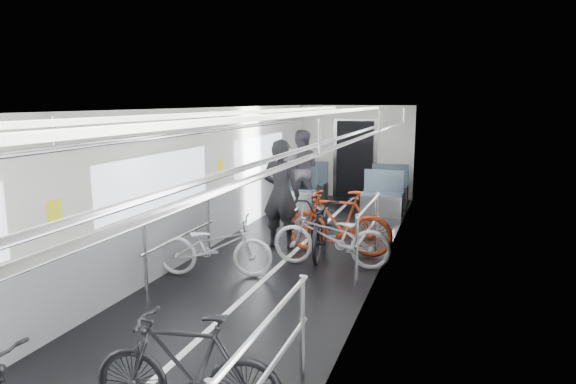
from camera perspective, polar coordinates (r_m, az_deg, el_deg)
name	(u,v)px	position (r m, az deg, el deg)	size (l,w,h in m)	color
car_shell	(295,186)	(8.50, 0.84, 0.73)	(3.02, 14.01, 2.41)	black
bike_left_far	(215,246)	(7.52, -8.14, -5.98)	(0.59, 1.68, 0.88)	silver
bike_right_near	(188,368)	(4.29, -11.06, -18.67)	(0.43, 1.53, 0.92)	black
bike_right_mid	(331,236)	(7.86, 4.83, -4.95)	(0.63, 1.81, 0.95)	#ABAAAF
bike_right_far	(339,222)	(8.50, 5.64, -3.35)	(0.51, 1.80, 1.08)	maroon
bike_aisle	(322,223)	(8.57, 3.75, -3.51)	(0.66, 1.89, 0.99)	black
person_standing	(281,194)	(8.79, -0.79, -0.20)	(0.69, 0.45, 1.88)	black
person_seated	(300,170)	(11.96, 1.39, 2.49)	(0.90, 0.70, 1.85)	#34313A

